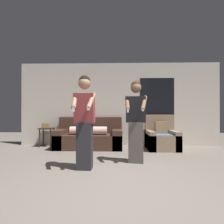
{
  "coord_description": "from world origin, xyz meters",
  "views": [
    {
      "loc": [
        -0.08,
        -2.4,
        1.07
      ],
      "look_at": [
        -0.18,
        1.16,
        1.09
      ],
      "focal_mm": 28.0,
      "sensor_mm": 36.0,
      "label": 1
    }
  ],
  "objects_px": {
    "armchair": "(161,138)",
    "side_table": "(47,131)",
    "couch": "(89,137)",
    "person_left": "(85,120)",
    "person_right": "(136,120)"
  },
  "relations": [
    {
      "from": "armchair",
      "to": "side_table",
      "type": "xyz_separation_m",
      "value": [
        -3.55,
        0.29,
        0.16
      ]
    },
    {
      "from": "couch",
      "to": "side_table",
      "type": "bearing_deg",
      "value": 171.22
    },
    {
      "from": "person_left",
      "to": "couch",
      "type": "bearing_deg",
      "value": 96.28
    },
    {
      "from": "armchair",
      "to": "side_table",
      "type": "distance_m",
      "value": 3.57
    },
    {
      "from": "couch",
      "to": "side_table",
      "type": "height_order",
      "value": "couch"
    },
    {
      "from": "couch",
      "to": "side_table",
      "type": "distance_m",
      "value": 1.42
    },
    {
      "from": "person_left",
      "to": "person_right",
      "type": "height_order",
      "value": "person_left"
    },
    {
      "from": "person_left",
      "to": "side_table",
      "type": "bearing_deg",
      "value": 126.35
    },
    {
      "from": "armchair",
      "to": "person_left",
      "type": "xyz_separation_m",
      "value": [
        -1.94,
        -1.91,
        0.6
      ]
    },
    {
      "from": "couch",
      "to": "person_right",
      "type": "height_order",
      "value": "person_right"
    },
    {
      "from": "couch",
      "to": "person_right",
      "type": "relative_size",
      "value": 1.12
    },
    {
      "from": "side_table",
      "to": "person_left",
      "type": "height_order",
      "value": "person_left"
    },
    {
      "from": "side_table",
      "to": "armchair",
      "type": "bearing_deg",
      "value": -4.63
    },
    {
      "from": "side_table",
      "to": "person_right",
      "type": "height_order",
      "value": "person_right"
    },
    {
      "from": "side_table",
      "to": "couch",
      "type": "bearing_deg",
      "value": -8.78
    }
  ]
}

